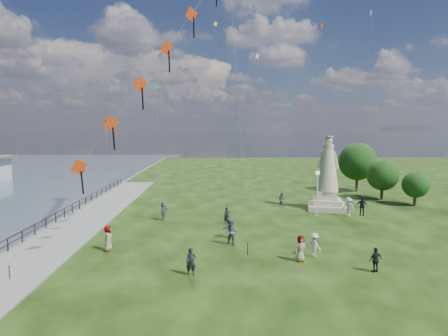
{
  "coord_description": "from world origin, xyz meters",
  "views": [
    {
      "loc": [
        -1.78,
        -21.9,
        8.64
      ],
      "look_at": [
        -1.0,
        8.0,
        5.5
      ],
      "focal_mm": 30.0,
      "sensor_mm": 36.0,
      "label": 1
    }
  ],
  "objects_px": {
    "person_0": "(191,262)",
    "person_9": "(362,206)",
    "person_5": "(164,211)",
    "person_10": "(108,238)",
    "statue": "(327,182)",
    "person_1": "(231,232)",
    "person_8": "(349,207)",
    "person_3": "(376,260)",
    "person_2": "(315,245)",
    "person_7": "(281,200)",
    "person_4": "(301,248)",
    "lamppost": "(317,183)",
    "person_6": "(227,215)",
    "person_11": "(229,227)"
  },
  "relations": [
    {
      "from": "person_5",
      "to": "person_3",
      "type": "bearing_deg",
      "value": -124.6
    },
    {
      "from": "statue",
      "to": "person_3",
      "type": "relative_size",
      "value": 5.14
    },
    {
      "from": "person_10",
      "to": "person_2",
      "type": "bearing_deg",
      "value": -105.15
    },
    {
      "from": "person_5",
      "to": "person_10",
      "type": "height_order",
      "value": "person_10"
    },
    {
      "from": "person_10",
      "to": "person_3",
      "type": "bearing_deg",
      "value": -113.39
    },
    {
      "from": "person_4",
      "to": "person_10",
      "type": "distance_m",
      "value": 13.42
    },
    {
      "from": "person_8",
      "to": "person_10",
      "type": "bearing_deg",
      "value": -114.15
    },
    {
      "from": "person_8",
      "to": "person_10",
      "type": "relative_size",
      "value": 1.04
    },
    {
      "from": "person_9",
      "to": "person_5",
      "type": "bearing_deg",
      "value": -147.44
    },
    {
      "from": "person_2",
      "to": "person_4",
      "type": "distance_m",
      "value": 1.49
    },
    {
      "from": "lamppost",
      "to": "person_11",
      "type": "bearing_deg",
      "value": -140.78
    },
    {
      "from": "person_10",
      "to": "person_8",
      "type": "bearing_deg",
      "value": -73.41
    },
    {
      "from": "person_10",
      "to": "person_1",
      "type": "bearing_deg",
      "value": -91.87
    },
    {
      "from": "person_5",
      "to": "person_7",
      "type": "xyz_separation_m",
      "value": [
        12.28,
        5.65,
        -0.09
      ]
    },
    {
      "from": "person_8",
      "to": "person_2",
      "type": "bearing_deg",
      "value": -79.07
    },
    {
      "from": "person_0",
      "to": "person_9",
      "type": "distance_m",
      "value": 22.12
    },
    {
      "from": "person_6",
      "to": "person_0",
      "type": "bearing_deg",
      "value": -115.77
    },
    {
      "from": "person_4",
      "to": "person_8",
      "type": "height_order",
      "value": "person_8"
    },
    {
      "from": "person_3",
      "to": "person_5",
      "type": "height_order",
      "value": "person_5"
    },
    {
      "from": "person_1",
      "to": "person_9",
      "type": "xyz_separation_m",
      "value": [
        13.53,
        9.31,
        -0.04
      ]
    },
    {
      "from": "statue",
      "to": "person_7",
      "type": "height_order",
      "value": "statue"
    },
    {
      "from": "person_4",
      "to": "person_7",
      "type": "distance_m",
      "value": 17.2
    },
    {
      "from": "person_0",
      "to": "person_7",
      "type": "height_order",
      "value": "person_0"
    },
    {
      "from": "person_2",
      "to": "person_1",
      "type": "bearing_deg",
      "value": 32.81
    },
    {
      "from": "person_2",
      "to": "person_8",
      "type": "xyz_separation_m",
      "value": [
        6.48,
        11.52,
        0.15
      ]
    },
    {
      "from": "statue",
      "to": "person_0",
      "type": "distance_m",
      "value": 22.62
    },
    {
      "from": "person_6",
      "to": "person_8",
      "type": "height_order",
      "value": "person_8"
    },
    {
      "from": "person_1",
      "to": "person_10",
      "type": "height_order",
      "value": "person_1"
    },
    {
      "from": "person_6",
      "to": "person_2",
      "type": "bearing_deg",
      "value": -71.97
    },
    {
      "from": "person_10",
      "to": "person_9",
      "type": "bearing_deg",
      "value": -74.0
    },
    {
      "from": "person_4",
      "to": "person_7",
      "type": "bearing_deg",
      "value": 60.42
    },
    {
      "from": "person_0",
      "to": "person_7",
      "type": "distance_m",
      "value": 21.22
    },
    {
      "from": "person_6",
      "to": "person_1",
      "type": "bearing_deg",
      "value": -102.96
    },
    {
      "from": "person_3",
      "to": "person_11",
      "type": "distance_m",
      "value": 11.38
    },
    {
      "from": "person_3",
      "to": "person_5",
      "type": "relative_size",
      "value": 0.85
    },
    {
      "from": "person_5",
      "to": "person_9",
      "type": "bearing_deg",
      "value": -77.74
    },
    {
      "from": "person_5",
      "to": "person_7",
      "type": "height_order",
      "value": "person_5"
    },
    {
      "from": "statue",
      "to": "person_3",
      "type": "distance_m",
      "value": 18.08
    },
    {
      "from": "person_0",
      "to": "person_5",
      "type": "xyz_separation_m",
      "value": [
        -3.45,
        13.64,
        0.07
      ]
    },
    {
      "from": "person_2",
      "to": "person_9",
      "type": "bearing_deg",
      "value": -65.33
    },
    {
      "from": "person_5",
      "to": "person_9",
      "type": "xyz_separation_m",
      "value": [
        19.63,
        1.44,
        0.03
      ]
    },
    {
      "from": "person_8",
      "to": "person_9",
      "type": "bearing_deg",
      "value": 56.68
    },
    {
      "from": "person_4",
      "to": "person_9",
      "type": "distance_m",
      "value": 15.82
    },
    {
      "from": "person_7",
      "to": "person_9",
      "type": "height_order",
      "value": "person_9"
    },
    {
      "from": "lamppost",
      "to": "person_3",
      "type": "relative_size",
      "value": 2.93
    },
    {
      "from": "statue",
      "to": "person_1",
      "type": "bearing_deg",
      "value": -118.52
    },
    {
      "from": "person_2",
      "to": "person_0",
      "type": "bearing_deg",
      "value": 79.31
    },
    {
      "from": "lamppost",
      "to": "person_9",
      "type": "relative_size",
      "value": 2.41
    },
    {
      "from": "person_4",
      "to": "person_6",
      "type": "relative_size",
      "value": 1.15
    },
    {
      "from": "person_9",
      "to": "person_7",
      "type": "bearing_deg",
      "value": 178.55
    }
  ]
}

